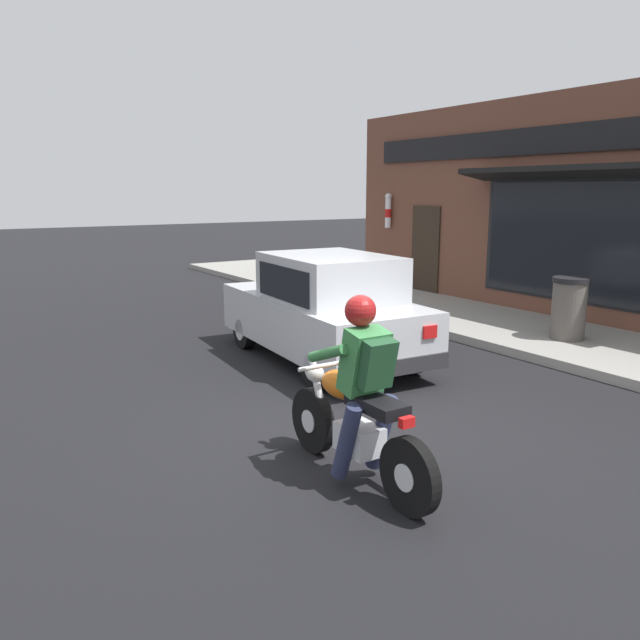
% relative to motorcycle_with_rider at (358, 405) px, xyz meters
% --- Properties ---
extents(ground_plane, '(80.00, 80.00, 0.00)m').
position_rel_motorcycle_with_rider_xyz_m(ground_plane, '(0.68, 0.98, -0.68)').
color(ground_plane, black).
extents(sidewalk_curb, '(2.60, 22.00, 0.14)m').
position_rel_motorcycle_with_rider_xyz_m(sidewalk_curb, '(5.64, 3.98, -0.61)').
color(sidewalk_curb, gray).
rests_on(sidewalk_curb, ground).
extents(storefront_building, '(1.25, 10.32, 4.20)m').
position_rel_motorcycle_with_rider_xyz_m(storefront_building, '(7.17, 3.89, 1.43)').
color(storefront_building, brown).
rests_on(storefront_building, ground).
extents(motorcycle_with_rider, '(0.56, 2.02, 1.62)m').
position_rel_motorcycle_with_rider_xyz_m(motorcycle_with_rider, '(0.00, 0.00, 0.00)').
color(motorcycle_with_rider, black).
rests_on(motorcycle_with_rider, ground).
extents(car_hatchback, '(1.92, 3.89, 1.57)m').
position_rel_motorcycle_with_rider_xyz_m(car_hatchback, '(1.86, 3.36, 0.09)').
color(car_hatchback, black).
rests_on(car_hatchback, ground).
extents(trash_bin, '(0.56, 0.56, 0.98)m').
position_rel_motorcycle_with_rider_xyz_m(trash_bin, '(5.54, 1.94, -0.04)').
color(trash_bin, '#514C47').
rests_on(trash_bin, sidewalk_curb).
extents(fire_hydrant, '(0.36, 0.24, 0.88)m').
position_rel_motorcycle_with_rider_xyz_m(fire_hydrant, '(6.10, 8.32, -0.11)').
color(fire_hydrant, red).
rests_on(fire_hydrant, sidewalk_curb).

